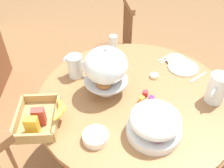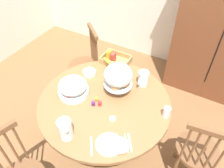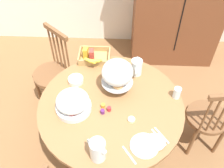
# 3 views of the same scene
# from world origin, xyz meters

# --- Properties ---
(ground_plane) EXTENTS (10.00, 10.00, 0.00)m
(ground_plane) POSITION_xyz_m (0.00, 0.00, 0.00)
(ground_plane) COLOR brown
(dining_table) EXTENTS (1.26, 1.26, 0.74)m
(dining_table) POSITION_xyz_m (-0.07, -0.09, 0.54)
(dining_table) COLOR olive
(dining_table) RESTS_ON ground_plane
(windsor_chair_facing_door) EXTENTS (0.40, 0.40, 0.97)m
(windsor_chair_facing_door) POSITION_xyz_m (0.86, 0.00, 0.45)
(windsor_chair_facing_door) COLOR brown
(windsor_chair_facing_door) RESTS_ON ground_plane
(pastry_stand_with_dome) EXTENTS (0.28, 0.28, 0.34)m
(pastry_stand_with_dome) POSITION_xyz_m (-0.02, 0.10, 0.94)
(pastry_stand_with_dome) COLOR silver
(pastry_stand_with_dome) RESTS_ON dining_table
(fruit_platter_covered) EXTENTS (0.30, 0.30, 0.18)m
(fruit_platter_covered) POSITION_xyz_m (-0.38, -0.15, 0.83)
(fruit_platter_covered) COLOR silver
(fruit_platter_covered) RESTS_ON dining_table
(orange_juice_pitcher) EXTENTS (0.16, 0.15, 0.20)m
(orange_juice_pitcher) POSITION_xyz_m (-0.14, -0.57, 0.83)
(orange_juice_pitcher) COLOR silver
(orange_juice_pitcher) RESTS_ON dining_table
(milk_pitcher) EXTENTS (0.11, 0.19, 0.16)m
(milk_pitcher) POSITION_xyz_m (0.16, 0.31, 0.81)
(milk_pitcher) COLOR silver
(milk_pitcher) RESTS_ON dining_table
(cereal_basket) EXTENTS (0.32, 0.30, 0.12)m
(cereal_basket) POSITION_xyz_m (-0.27, 0.48, 0.78)
(cereal_basket) COLOR tan
(cereal_basket) RESTS_ON dining_table
(china_plate_large) EXTENTS (0.22, 0.22, 0.01)m
(china_plate_large) POSITION_xyz_m (0.20, -0.47, 0.75)
(china_plate_large) COLOR white
(china_plate_large) RESTS_ON dining_table
(china_plate_small) EXTENTS (0.15, 0.15, 0.01)m
(china_plate_small) POSITION_xyz_m (0.29, -0.44, 0.76)
(china_plate_small) COLOR white
(china_plate_small) RESTS_ON china_plate_large
(cereal_bowl) EXTENTS (0.14, 0.14, 0.04)m
(cereal_bowl) POSITION_xyz_m (-0.40, 0.17, 0.76)
(cereal_bowl) COLOR white
(cereal_bowl) RESTS_ON dining_table
(drinking_glass) EXTENTS (0.06, 0.06, 0.11)m
(drinking_glass) POSITION_xyz_m (0.51, 0.02, 0.80)
(drinking_glass) COLOR silver
(drinking_glass) RESTS_ON dining_table
(butter_dish) EXTENTS (0.06, 0.06, 0.02)m
(butter_dish) POSITION_xyz_m (0.11, -0.24, 0.75)
(butter_dish) COLOR beige
(butter_dish) RESTS_ON dining_table
(jam_jar_strawberry) EXTENTS (0.04, 0.04, 0.04)m
(jam_jar_strawberry) POSITION_xyz_m (-0.08, -0.15, 0.76)
(jam_jar_strawberry) COLOR #B7282D
(jam_jar_strawberry) RESTS_ON dining_table
(jam_jar_apricot) EXTENTS (0.04, 0.04, 0.04)m
(jam_jar_apricot) POSITION_xyz_m (-0.13, -0.12, 0.76)
(jam_jar_apricot) COLOR orange
(jam_jar_apricot) RESTS_ON dining_table
(jam_jar_grape) EXTENTS (0.04, 0.04, 0.04)m
(jam_jar_grape) POSITION_xyz_m (-0.13, -0.18, 0.76)
(jam_jar_grape) COLOR #5B2366
(jam_jar_grape) RESTS_ON dining_table
(table_knife) EXTENTS (0.11, 0.15, 0.01)m
(table_knife) POSITION_xyz_m (0.32, -0.39, 0.74)
(table_knife) COLOR silver
(table_knife) RESTS_ON dining_table
(dinner_fork) EXTENTS (0.11, 0.15, 0.01)m
(dinner_fork) POSITION_xyz_m (0.34, -0.38, 0.74)
(dinner_fork) COLOR silver
(dinner_fork) RESTS_ON dining_table
(soup_spoon) EXTENTS (0.11, 0.15, 0.01)m
(soup_spoon) POSITION_xyz_m (0.09, -0.55, 0.74)
(soup_spoon) COLOR silver
(soup_spoon) RESTS_ON dining_table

